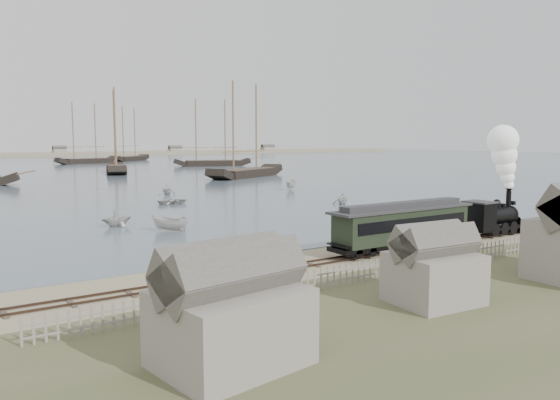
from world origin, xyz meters
TOP-DOWN VIEW (x-y plane):
  - ground at (0.00, 0.00)m, footprint 600.00×600.00m
  - rail_track at (0.00, -2.00)m, footprint 120.00×1.80m
  - picket_fence_west at (-6.50, -7.00)m, footprint 19.00×0.10m
  - picket_fence_east at (12.50, -7.50)m, footprint 15.00×0.10m
  - shed_left at (-10.00, -13.00)m, footprint 5.00×4.00m
  - shed_mid at (2.00, -12.00)m, footprint 4.00×3.50m
  - locomotive at (22.51, -2.00)m, footprint 7.20×2.69m
  - passenger_coach at (10.38, -2.00)m, footprint 12.63×2.44m
  - beached_dinghy at (0.52, 1.23)m, footprint 4.58×5.24m
  - rowboat_1 at (-3.73, 20.38)m, footprint 2.80×3.14m
  - rowboat_2 at (-0.75, 14.97)m, footprint 3.55×3.21m
  - rowboat_3 at (7.53, 33.82)m, footprint 2.85×3.86m
  - rowboat_4 at (24.71, 21.66)m, footprint 3.34×3.46m
  - rowboat_5 at (30.63, 41.29)m, footprint 4.07×3.72m
  - rowboat_7 at (11.33, 45.10)m, footprint 2.94×2.58m
  - schooner_3 at (20.95, 100.03)m, footprint 10.28×21.37m
  - schooner_4 at (39.75, 70.63)m, footprint 23.65×15.98m
  - schooner_5 at (55.26, 117.21)m, footprint 23.22×11.76m
  - schooner_8 at (28.17, 154.63)m, footprint 20.52×8.97m
  - schooner_9 at (47.49, 168.53)m, footprint 18.82×16.73m

SIDE VIEW (x-z plane):
  - ground at x=0.00m, z-range 0.00..0.00m
  - picket_fence_west at x=-6.50m, z-range -0.60..0.60m
  - picket_fence_east at x=12.50m, z-range -0.60..0.60m
  - shed_left at x=-10.00m, z-range -2.05..2.05m
  - shed_mid at x=2.00m, z-range -1.80..1.80m
  - rail_track at x=0.00m, z-range -0.04..0.12m
  - rowboat_3 at x=7.53m, z-range 0.06..0.83m
  - beached_dinghy at x=0.52m, z-range 0.00..0.90m
  - rowboat_2 at x=-0.75m, z-range 0.06..1.41m
  - rowboat_4 at x=24.71m, z-range 0.06..1.45m
  - rowboat_7 at x=11.33m, z-range 0.06..1.53m
  - rowboat_1 at x=-3.73m, z-range 0.06..1.57m
  - rowboat_5 at x=30.63m, z-range 0.06..1.61m
  - passenger_coach at x=10.38m, z-range 0.42..3.49m
  - locomotive at x=22.51m, z-range -0.34..8.63m
  - schooner_3 at x=20.95m, z-range 0.06..20.06m
  - schooner_4 at x=39.75m, z-range 0.06..20.06m
  - schooner_5 at x=55.26m, z-range 0.06..20.06m
  - schooner_8 at x=28.17m, z-range 0.06..20.06m
  - schooner_9 at x=47.49m, z-range 0.06..20.06m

